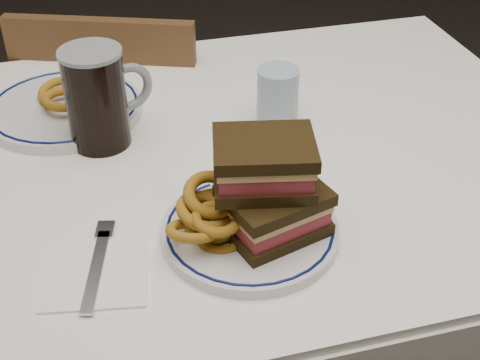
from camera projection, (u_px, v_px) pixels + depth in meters
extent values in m
cube|color=white|center=(200.00, 161.00, 1.10)|extent=(1.26, 0.86, 0.03)
cylinder|color=#452816|center=(384.00, 180.00, 1.70)|extent=(0.06, 0.06, 0.71)
cube|color=white|center=(160.00, 87.00, 1.48)|extent=(1.26, 0.01, 0.17)
cube|color=#452816|center=(137.00, 156.00, 1.71)|extent=(0.50, 0.50, 0.04)
cylinder|color=#452816|center=(211.00, 187.00, 1.96)|extent=(0.03, 0.03, 0.38)
cylinder|color=#452816|center=(194.00, 264.00, 1.69)|extent=(0.03, 0.03, 0.38)
cylinder|color=#452816|center=(101.00, 180.00, 1.98)|extent=(0.03, 0.03, 0.38)
cylinder|color=#452816|center=(66.00, 256.00, 1.72)|extent=(0.03, 0.03, 0.38)
cube|color=#452816|center=(109.00, 113.00, 1.44)|extent=(0.37, 0.16, 0.42)
cylinder|color=silver|center=(250.00, 231.00, 0.92)|extent=(0.24, 0.24, 0.02)
torus|color=#0A134C|center=(250.00, 227.00, 0.91)|extent=(0.23, 0.23, 0.00)
cube|color=black|center=(274.00, 225.00, 0.90)|extent=(0.15, 0.13, 0.02)
cube|color=maroon|center=(274.00, 214.00, 0.89)|extent=(0.14, 0.12, 0.02)
cube|color=tan|center=(274.00, 204.00, 0.88)|extent=(0.15, 0.13, 0.01)
cube|color=black|center=(275.00, 195.00, 0.87)|extent=(0.15, 0.13, 0.02)
cube|color=black|center=(264.00, 179.00, 0.87)|extent=(0.15, 0.13, 0.02)
cube|color=maroon|center=(264.00, 167.00, 0.86)|extent=(0.14, 0.12, 0.02)
cube|color=tan|center=(264.00, 156.00, 0.85)|extent=(0.14, 0.12, 0.01)
cube|color=black|center=(264.00, 147.00, 0.84)|extent=(0.15, 0.13, 0.02)
torus|color=brown|center=(221.00, 232.00, 0.89)|extent=(0.07, 0.07, 0.04)
torus|color=brown|center=(212.00, 217.00, 0.90)|extent=(0.09, 0.08, 0.06)
torus|color=brown|center=(192.00, 231.00, 0.86)|extent=(0.08, 0.07, 0.05)
torus|color=brown|center=(204.00, 211.00, 0.88)|extent=(0.08, 0.08, 0.04)
torus|color=brown|center=(217.00, 219.00, 0.86)|extent=(0.07, 0.07, 0.02)
torus|color=brown|center=(211.00, 195.00, 0.88)|extent=(0.08, 0.08, 0.05)
cylinder|color=white|center=(228.00, 192.00, 0.95)|extent=(0.05, 0.05, 0.03)
cylinder|color=#800C02|center=(228.00, 187.00, 0.95)|extent=(0.04, 0.04, 0.01)
cylinder|color=black|center=(96.00, 99.00, 1.07)|extent=(0.10, 0.10, 0.16)
cylinder|color=gray|center=(89.00, 52.00, 1.02)|extent=(0.10, 0.10, 0.01)
torus|color=gray|center=(128.00, 87.00, 1.09)|extent=(0.09, 0.04, 0.08)
cylinder|color=#9DB6CA|center=(278.00, 100.00, 1.12)|extent=(0.07, 0.07, 0.11)
cylinder|color=silver|center=(65.00, 109.00, 1.19)|extent=(0.27, 0.27, 0.02)
torus|color=#0A134C|center=(64.00, 105.00, 1.18)|extent=(0.26, 0.26, 0.01)
torus|color=brown|center=(64.00, 95.00, 1.19)|extent=(0.09, 0.09, 0.04)
torus|color=brown|center=(66.00, 99.00, 1.16)|extent=(0.08, 0.08, 0.02)
cube|color=white|center=(96.00, 273.00, 0.86)|extent=(0.15, 0.15, 0.00)
cube|color=#B3B3B8|center=(96.00, 270.00, 0.86)|extent=(0.05, 0.15, 0.00)
cube|color=#B3B3B8|center=(105.00, 230.00, 0.92)|extent=(0.03, 0.04, 0.00)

